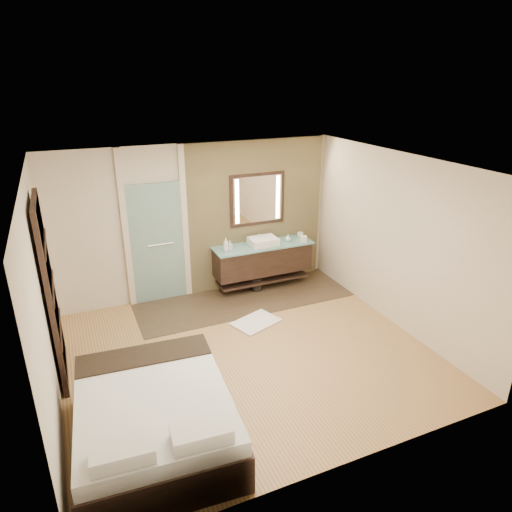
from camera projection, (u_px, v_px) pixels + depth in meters
name	position (u px, v px, depth m)	size (l,w,h in m)	color
floor	(248.00, 353.00, 6.57)	(5.00, 5.00, 0.00)	olive
tile_strip	(244.00, 299.00, 8.15)	(3.80, 1.30, 0.01)	#3B2C20
stone_wall	(256.00, 214.00, 8.36)	(2.60, 0.08, 2.70)	tan
vanity	(263.00, 259.00, 8.39)	(1.85, 0.55, 0.88)	black
mirror_unit	(258.00, 199.00, 8.20)	(1.06, 0.04, 0.96)	black
frosted_door	(157.00, 239.00, 7.74)	(1.10, 0.12, 2.70)	#BBEDE5
shoji_partition	(51.00, 291.00, 5.73)	(0.06, 1.20, 2.40)	black
bed	(155.00, 418.00, 4.89)	(1.74, 2.11, 0.77)	black
bath_mat	(256.00, 322.00, 7.37)	(0.72, 0.50, 0.02)	white
waste_bin	(256.00, 284.00, 8.45)	(0.21, 0.21, 0.26)	black
tissue_box	(303.00, 239.00, 8.42)	(0.12, 0.12, 0.10)	silver
soap_bottle_a	(226.00, 244.00, 7.95)	(0.09, 0.09, 0.23)	white
soap_bottle_b	(230.00, 245.00, 8.00)	(0.08, 0.08, 0.17)	#B2B2B2
soap_bottle_c	(288.00, 238.00, 8.41)	(0.10, 0.10, 0.13)	#BFF0ED
cup	(300.00, 235.00, 8.65)	(0.11, 0.11, 0.09)	white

